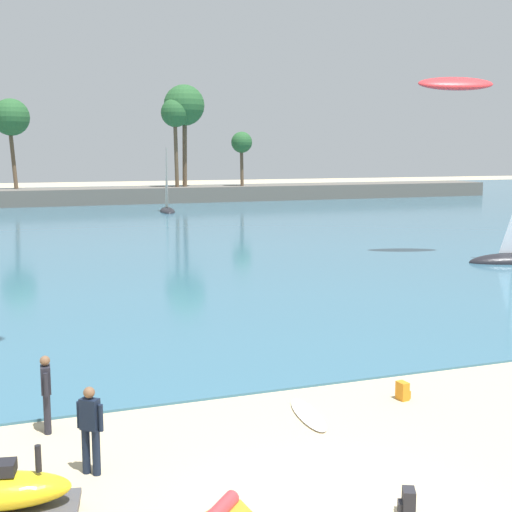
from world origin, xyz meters
TOP-DOWN VIEW (x-y plane):
  - sea at (0.00, 58.54)m, footprint 220.00×105.03m
  - palm_headland at (-1.59, 71.12)m, footprint 112.10×6.35m
  - person_rigging_by_gear at (-3.34, 3.04)m, footprint 0.44×0.39m
  - person_at_waterline at (-3.95, 5.36)m, footprint 0.22×0.55m
  - backpack_near_kite at (4.16, 4.46)m, footprint 0.29×0.32m
  - backpack_by_trailer at (1.30, -0.26)m, footprint 0.36×0.36m
  - surfboard at (1.59, 4.28)m, footprint 0.77×2.15m
  - sailboat_far_left at (10.97, 57.64)m, footprint 1.95×4.71m
  - kite_aloft_drifting_left at (18.97, 23.45)m, footprint 4.38×2.68m

SIDE VIEW (x-z plane):
  - sea at x=0.00m, z-range 0.00..0.06m
  - surfboard at x=1.59m, z-range 0.00..0.08m
  - backpack_near_kite at x=4.16m, z-range -0.01..0.43m
  - backpack_by_trailer at x=1.30m, z-range -0.01..0.43m
  - sailboat_far_left at x=10.97m, z-range -2.66..3.98m
  - person_rigging_by_gear at x=-3.34m, z-range 0.06..1.73m
  - person_at_waterline at x=-3.95m, z-range 0.06..1.73m
  - palm_headland at x=-1.59m, z-range -3.66..9.74m
  - kite_aloft_drifting_left at x=18.97m, z-range 8.94..10.05m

